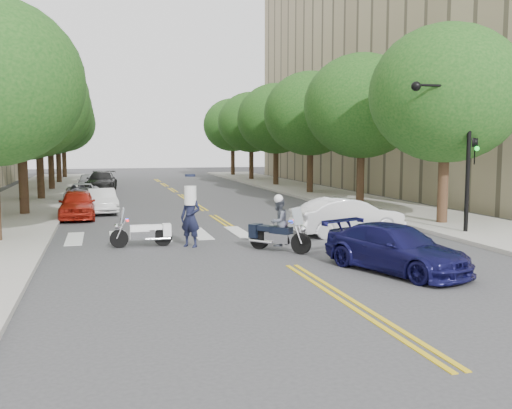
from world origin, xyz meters
name	(u,v)px	position (x,y,z in m)	size (l,w,h in m)	color
ground	(292,266)	(0.00, 0.00, 0.00)	(140.00, 140.00, 0.00)	#38383A
sidewalk_left	(29,200)	(-9.50, 22.00, 0.07)	(5.00, 60.00, 0.15)	#9E9991
sidewalk_right	(319,193)	(9.50, 22.00, 0.07)	(5.00, 60.00, 0.15)	#9E9991
building_right	(490,52)	(26.00, 26.00, 11.00)	(26.00, 44.00, 22.00)	tan
tree_l_1	(20,100)	(-8.80, 14.00, 5.55)	(6.40, 6.40, 8.45)	#382316
tree_l_2	(38,110)	(-8.80, 22.00, 5.55)	(6.40, 6.40, 8.45)	#382316
tree_l_3	(49,116)	(-8.80, 30.00, 5.55)	(6.40, 6.40, 8.45)	#382316
tree_l_4	(57,120)	(-8.80, 38.00, 5.55)	(6.40, 6.40, 8.45)	#382316
tree_l_5	(63,124)	(-8.80, 46.00, 5.55)	(6.40, 6.40, 8.45)	#382316
tree_r_0	(446,94)	(8.80, 6.00, 5.55)	(6.40, 6.40, 8.45)	#382316
tree_r_1	(362,106)	(8.80, 14.00, 5.55)	(6.40, 6.40, 8.45)	#382316
tree_r_2	(310,114)	(8.80, 22.00, 5.55)	(6.40, 6.40, 8.45)	#382316
tree_r_3	(276,119)	(8.80, 30.00, 5.55)	(6.40, 6.40, 8.45)	#382316
tree_r_4	(251,122)	(8.80, 38.00, 5.55)	(6.40, 6.40, 8.45)	#382316
tree_r_5	(233,125)	(8.80, 46.00, 5.55)	(6.40, 6.40, 8.45)	#382316
traffic_signal_pole	(458,137)	(7.72, 3.50, 3.72)	(2.82, 0.42, 6.00)	black
motorcycle_police	(277,226)	(0.26, 2.26, 0.83)	(1.65, 1.91, 1.86)	black
motorcycle_parked	(147,233)	(-3.76, 4.21, 0.47)	(2.08, 0.46, 1.34)	black
officer_standing	(191,218)	(-2.32, 3.77, 0.99)	(0.73, 0.48, 1.99)	black
convertible	(348,216)	(3.88, 4.76, 0.71)	(1.51, 4.34, 1.43)	white
sedan_blue	(396,248)	(2.50, -1.44, 0.64)	(1.78, 4.38, 1.27)	#101042
parked_car_a	(78,204)	(-6.30, 12.47, 0.68)	(1.61, 3.99, 1.36)	#A91E12
parked_car_b	(102,201)	(-5.20, 14.50, 0.61)	(1.29, 3.71, 1.22)	white
parked_car_c	(82,194)	(-6.30, 19.50, 0.59)	(1.96, 4.24, 1.18)	#9A9BA1
parked_car_d	(101,181)	(-5.20, 28.50, 0.72)	(2.03, 5.00, 1.45)	black
parked_car_e	(88,182)	(-6.17, 29.50, 0.65)	(1.53, 3.80, 1.29)	#A4A3A8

